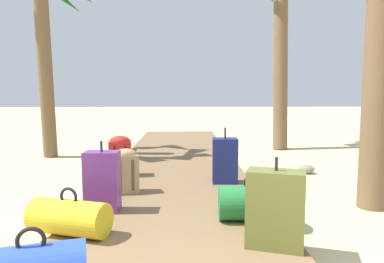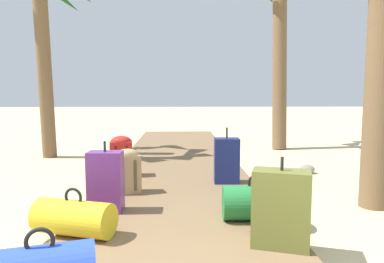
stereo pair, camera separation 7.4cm
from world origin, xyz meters
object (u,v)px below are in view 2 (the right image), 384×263
suitcase_purple (106,182)px  palm_tree_far_right (284,3)px  duffel_bag_yellow (74,218)px  backpack_red (121,155)px  duffel_bag_green (256,203)px  suitcase_olive (281,209)px  suitcase_navy (227,160)px  backpack_tan (128,170)px

suitcase_purple → palm_tree_far_right: 6.32m
duffel_bag_yellow → backpack_red: bearing=88.7°
duffel_bag_green → backpack_red: backpack_red is taller
duffel_bag_yellow → suitcase_purple: (0.14, 0.61, 0.16)m
duffel_bag_yellow → backpack_red: (0.05, 2.17, 0.16)m
suitcase_olive → palm_tree_far_right: (1.61, 5.54, 2.92)m
suitcase_purple → backpack_red: bearing=93.4°
suitcase_olive → duffel_bag_green: suitcase_olive is taller
suitcase_navy → backpack_tan: suitcase_navy is taller
duffel_bag_green → backpack_tan: size_ratio=1.19×
suitcase_olive → backpack_tan: 2.10m
suitcase_purple → duffel_bag_yellow: bearing=-103.3°
duffel_bag_yellow → suitcase_olive: (1.67, -0.28, 0.15)m
backpack_tan → suitcase_purple: suitcase_purple is taller
duffel_bag_yellow → suitcase_navy: (1.52, 1.73, 0.15)m
duffel_bag_green → palm_tree_far_right: 6.05m
duffel_bag_yellow → suitcase_olive: suitcase_olive is taller
backpack_tan → suitcase_purple: size_ratio=0.75×
suitcase_purple → palm_tree_far_right: bearing=56.1°
suitcase_purple → palm_tree_far_right: palm_tree_far_right is taller
duffel_bag_yellow → duffel_bag_green: 1.64m
suitcase_navy → backpack_red: 1.53m
suitcase_olive → duffel_bag_green: bearing=95.9°
duffel_bag_yellow → suitcase_purple: suitcase_purple is taller
duffel_bag_yellow → suitcase_navy: size_ratio=0.98×
suitcase_navy → duffel_bag_green: size_ratio=1.17×
palm_tree_far_right → suitcase_purple: bearing=-123.9°
suitcase_navy → duffel_bag_green: (0.09, -1.42, -0.13)m
duffel_bag_green → suitcase_navy: bearing=93.5°
backpack_tan → palm_tree_far_right: 5.79m
backpack_red → suitcase_purple: size_ratio=0.82×
duffel_bag_green → palm_tree_far_right: palm_tree_far_right is taller
suitcase_navy → backpack_red: size_ratio=1.27×
duffel_bag_yellow → suitcase_olive: bearing=-9.6°
duffel_bag_yellow → palm_tree_far_right: palm_tree_far_right is taller
duffel_bag_green → palm_tree_far_right: size_ratio=0.14×
suitcase_olive → backpack_tan: (-1.40, 1.56, -0.02)m
duffel_bag_green → duffel_bag_yellow: bearing=-169.0°
duffel_bag_green → backpack_tan: backpack_tan is taller
suitcase_navy → suitcase_olive: bearing=-85.8°
duffel_bag_green → backpack_red: bearing=129.8°
suitcase_olive → backpack_tan: bearing=131.9°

